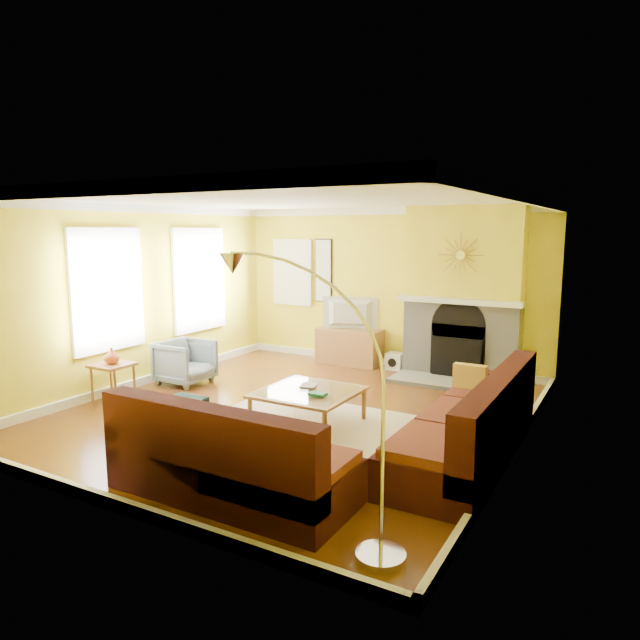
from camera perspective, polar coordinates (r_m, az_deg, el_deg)
The scene contains 27 objects.
floor at distance 7.47m, azimuth -2.44°, elevation -9.23°, with size 5.50×6.00×0.02m, color brown.
ceiling at distance 7.11m, azimuth -2.59°, elevation 12.08°, with size 5.50×6.00×0.02m, color white.
wall_back at distance 9.83m, azimuth 6.84°, elevation 3.23°, with size 5.50×0.02×2.70m, color yellow.
wall_front at distance 4.92m, azimuth -21.46°, elevation -3.10°, with size 5.50×0.02×2.70m, color yellow.
wall_left at distance 8.93m, azimuth -17.72°, elevation 2.29°, with size 0.02×6.00×2.70m, color yellow.
wall_right at distance 6.18m, azimuth 19.75°, elevation -0.64°, with size 0.02×6.00×2.70m, color yellow.
baseboard at distance 7.45m, azimuth -2.45°, elevation -8.72°, with size 5.50×6.00×0.12m, color white, non-canonical shape.
crown_molding at distance 7.11m, azimuth -2.59°, elevation 11.51°, with size 5.50×6.00×0.12m, color white, non-canonical shape.
window_left_near at distance 9.81m, azimuth -12.04°, elevation 3.97°, with size 0.06×1.22×1.72m, color white.
window_left_far at distance 8.49m, azimuth -20.55°, elevation 2.84°, with size 0.06×1.22×1.72m, color white.
window_back at distance 10.64m, azimuth -2.76°, elevation 4.80°, with size 0.82×0.06×1.22m, color white.
wall_art at distance 10.32m, azimuth 0.34°, elevation 4.96°, with size 0.34×0.04×1.14m, color white.
fireplace at distance 9.19m, azimuth 14.11°, elevation 2.63°, with size 1.80×0.40×2.70m, color gray, non-canonical shape.
mantel at distance 8.98m, azimuth 13.68°, elevation 1.85°, with size 1.92×0.22×0.08m, color white.
hearth at distance 8.91m, azimuth 12.83°, elevation -6.16°, with size 1.80×0.70×0.06m, color gray.
sunburst at distance 8.93m, azimuth 13.86°, elevation 6.32°, with size 0.70×0.04×0.70m, color olive, non-canonical shape.
rug at distance 7.05m, azimuth -1.30°, elevation -10.20°, with size 2.40×1.80×0.02m, color beige.
sectional_sofa at distance 6.07m, azimuth 2.98°, elevation -9.04°, with size 3.10×3.70×0.90m, color #341013, non-canonical shape.
coffee_table at distance 6.92m, azimuth -1.16°, elevation -8.74°, with size 1.11×1.11×0.44m, color white, non-canonical shape.
media_console at distance 10.00m, azimuth 2.97°, elevation -2.66°, with size 1.12×0.50×0.62m, color olive.
tv at distance 9.90m, azimuth 3.00°, elevation 0.67°, with size 0.97×0.13×0.56m, color black.
subwoofer at distance 9.72m, azimuth 7.54°, elevation -4.09°, with size 0.28×0.28×0.28m, color white.
armchair at distance 8.95m, azimuth -13.32°, elevation -4.11°, with size 0.71×0.74×0.67m, color gray.
side_table at distance 8.31m, azimuth -19.97°, elevation -5.92°, with size 0.48×0.48×0.53m, color olive, non-canonical shape.
vase at distance 8.22m, azimuth -20.11°, elevation -3.38°, with size 0.21×0.21×0.22m, color #C45424.
book at distance 7.03m, azimuth -1.88°, elevation -6.49°, with size 0.19×0.25×0.02m, color white.
arc_lamp at distance 4.22m, azimuth -1.04°, elevation -8.29°, with size 1.37×0.36×2.15m, color silver, non-canonical shape.
Camera 1 is at (3.77, -6.02, 2.33)m, focal length 32.00 mm.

